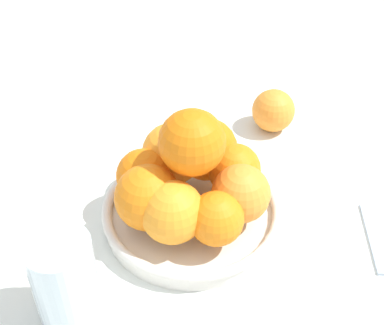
{
  "coord_description": "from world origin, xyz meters",
  "views": [
    {
      "loc": [
        0.2,
        -0.44,
        0.52
      ],
      "look_at": [
        0.0,
        0.0,
        0.1
      ],
      "focal_mm": 50.0,
      "sensor_mm": 36.0,
      "label": 1
    }
  ],
  "objects": [
    {
      "name": "drinking_glass",
      "position": [
        -0.06,
        -0.18,
        0.06
      ],
      "size": [
        0.07,
        0.07,
        0.11
      ],
      "primitive_type": "cylinder",
      "color": "silver",
      "rests_on": "ground_plane"
    },
    {
      "name": "orange_pile",
      "position": [
        -0.0,
        0.0,
        0.08
      ],
      "size": [
        0.2,
        0.2,
        0.14
      ],
      "color": "orange",
      "rests_on": "fruit_bowl"
    },
    {
      "name": "ground_plane",
      "position": [
        0.0,
        0.0,
        0.0
      ],
      "size": [
        4.0,
        4.0,
        0.0
      ],
      "primitive_type": "plane",
      "color": "silver"
    },
    {
      "name": "stray_orange",
      "position": [
        0.03,
        0.24,
        0.03
      ],
      "size": [
        0.07,
        0.07,
        0.07
      ],
      "primitive_type": "sphere",
      "color": "orange",
      "rests_on": "ground_plane"
    },
    {
      "name": "fruit_bowl",
      "position": [
        0.0,
        0.0,
        0.02
      ],
      "size": [
        0.23,
        0.23,
        0.03
      ],
      "color": "silver",
      "rests_on": "ground_plane"
    }
  ]
}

